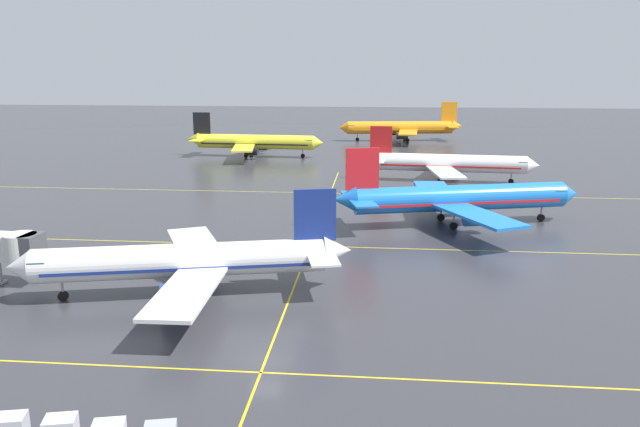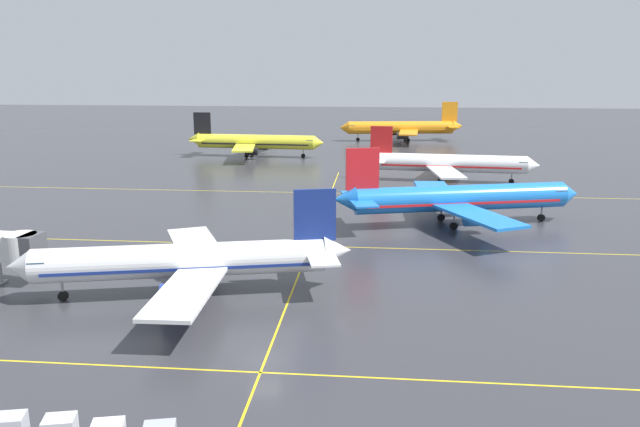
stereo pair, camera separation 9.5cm
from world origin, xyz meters
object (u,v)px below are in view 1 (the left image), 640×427
object	(u,v)px
airliner_third_row	(447,163)
airliner_front_gate	(187,261)
airliner_second_row	(458,198)
airliner_far_right_stand	(402,128)
airliner_far_left_stand	(254,142)

from	to	relation	value
airliner_third_row	airliner_front_gate	bearing A→B (deg)	-116.28
airliner_second_row	airliner_far_right_stand	world-z (taller)	airliner_far_right_stand
airliner_far_left_stand	airliner_far_right_stand	bearing A→B (deg)	43.94
airliner_far_left_stand	airliner_far_right_stand	world-z (taller)	airliner_far_right_stand
airliner_front_gate	airliner_third_row	distance (m)	73.80
airliner_third_row	airliner_far_left_stand	size ratio (longest dim) A/B	0.99
airliner_second_row	airliner_far_right_stand	xyz separation A→B (m)	(-4.75, 102.08, 0.04)
airliner_front_gate	airliner_second_row	world-z (taller)	airliner_second_row
airliner_front_gate	airliner_far_left_stand	bearing A→B (deg)	97.36
airliner_third_row	airliner_far_right_stand	xyz separation A→B (m)	(-6.85, 67.32, 0.31)
airliner_front_gate	airliner_third_row	xyz separation A→B (m)	(32.67, 66.17, 0.06)
airliner_second_row	airliner_third_row	world-z (taller)	airliner_second_row
airliner_far_right_stand	airliner_second_row	bearing A→B (deg)	-87.34
airliner_far_left_stand	airliner_far_right_stand	size ratio (longest dim) A/B	0.94
airliner_front_gate	airliner_far_right_stand	bearing A→B (deg)	79.05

